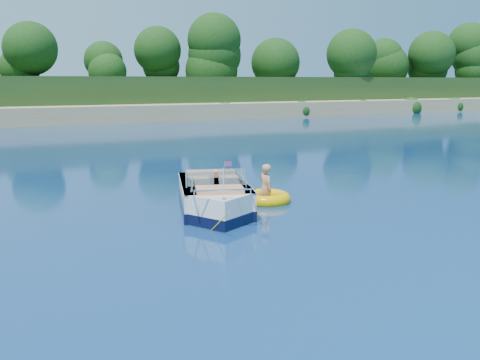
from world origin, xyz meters
The scene contains 6 objects.
ground centered at (0.00, 0.00, 0.00)m, with size 160.00×160.00×0.00m, color #0A194B.
shoreline centered at (0.00, 63.77, 0.98)m, with size 170.00×59.00×6.00m.
treeline centered at (0.04, 41.01, 5.55)m, with size 150.00×7.12×8.19m.
motorboat centered at (-1.66, 2.28, 0.34)m, with size 2.85×5.11×1.76m.
tow_tube centered at (0.20, 2.68, 0.10)m, with size 1.85×1.85×0.40m.
boy centered at (0.12, 2.62, 0.00)m, with size 0.58×0.38×1.58m, color tan.
Camera 1 is at (-7.51, -11.14, 3.61)m, focal length 40.00 mm.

